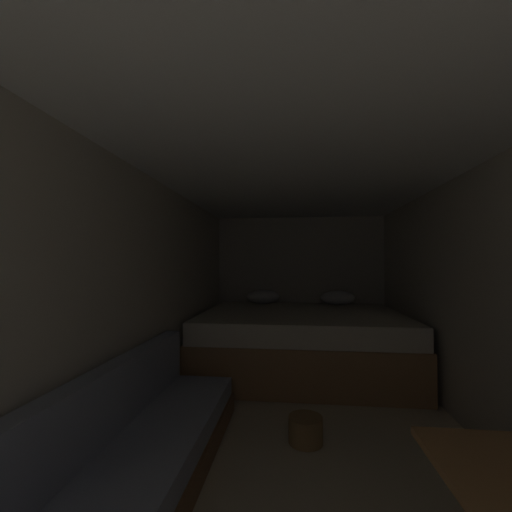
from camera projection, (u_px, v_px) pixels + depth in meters
The scene contains 8 objects.
ground_plane at pixel (306, 446), 2.35m from camera, with size 7.36×7.36×0.00m, color beige.
wall_back at pixel (299, 283), 5.06m from camera, with size 2.57×0.05×2.00m, color beige.
wall_left at pixel (137, 302), 2.52m from camera, with size 0.05×5.36×2.00m, color beige.
wall_right at pixel (496, 307), 2.23m from camera, with size 0.05×5.36×2.00m, color beige.
ceiling_slab at pixel (305, 162), 2.40m from camera, with size 2.57×5.36×0.05m, color white.
bed at pixel (301, 340), 4.04m from camera, with size 2.35×1.90×0.91m.
sofa_left at pixel (114, 481), 1.64m from camera, with size 0.61×2.68×0.69m.
wicker_basket at pixel (305, 430), 2.40m from camera, with size 0.25×0.25×0.18m.
Camera 1 is at (-0.08, -0.50, 1.28)m, focal length 23.42 mm.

